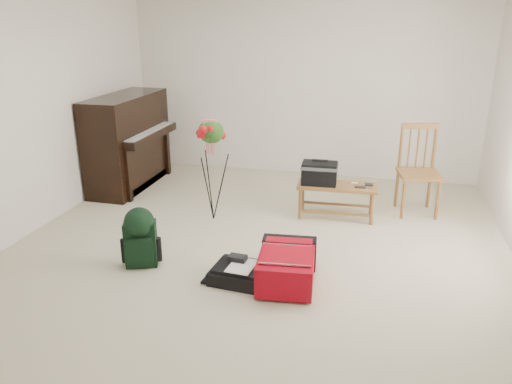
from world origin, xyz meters
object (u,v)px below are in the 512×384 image
(bench, at_px, (325,177))
(black_duffel, at_px, (240,273))
(piano, at_px, (129,143))
(dining_chair, at_px, (419,171))
(flower_stand, at_px, (212,171))
(green_backpack, at_px, (140,234))
(red_suitcase, at_px, (288,263))

(bench, relative_size, black_duffel, 1.73)
(bench, bearing_deg, piano, 167.03)
(dining_chair, bearing_deg, flower_stand, -170.37)
(green_backpack, distance_m, flower_stand, 1.31)
(red_suitcase, bearing_deg, piano, 135.82)
(piano, xyz_separation_m, green_backpack, (1.21, -2.14, -0.28))
(piano, height_order, green_backpack, piano)
(green_backpack, bearing_deg, black_duffel, -22.58)
(green_backpack, bearing_deg, bench, 27.46)
(bench, distance_m, red_suitcase, 1.62)
(red_suitcase, relative_size, flower_stand, 0.63)
(bench, height_order, flower_stand, flower_stand)
(bench, relative_size, green_backpack, 1.58)
(bench, xyz_separation_m, green_backpack, (-1.53, -1.64, -0.17))
(red_suitcase, height_order, flower_stand, flower_stand)
(bench, height_order, black_duffel, bench)
(black_duffel, distance_m, green_backpack, 1.02)
(piano, bearing_deg, red_suitcase, -38.52)
(piano, bearing_deg, black_duffel, -44.92)
(red_suitcase, bearing_deg, bench, 79.59)
(red_suitcase, relative_size, black_duffel, 1.43)
(red_suitcase, bearing_deg, black_duffel, -169.44)
(dining_chair, height_order, black_duffel, dining_chair)
(bench, distance_m, dining_chair, 1.14)
(flower_stand, bearing_deg, green_backpack, -114.68)
(black_duffel, bearing_deg, red_suitcase, 21.06)
(bench, xyz_separation_m, black_duffel, (-0.54, -1.70, -0.41))
(bench, bearing_deg, red_suitcase, -97.45)
(dining_chair, relative_size, red_suitcase, 1.39)
(piano, distance_m, green_backpack, 2.47)
(piano, height_order, bench, piano)
(flower_stand, bearing_deg, bench, 6.13)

